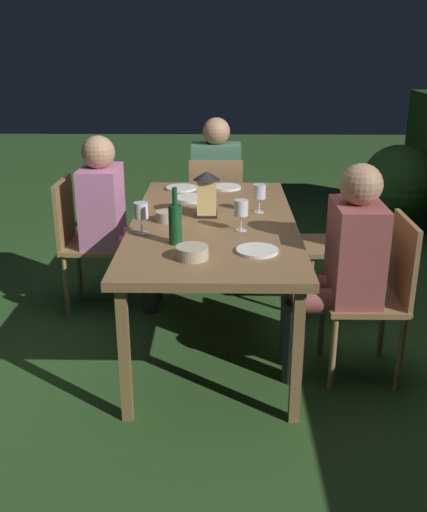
% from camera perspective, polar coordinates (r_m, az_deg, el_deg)
% --- Properties ---
extents(ground_plane, '(16.00, 16.00, 0.00)m').
position_cam_1_polar(ground_plane, '(3.65, 0.00, -7.60)').
color(ground_plane, '#2D5123').
extents(dining_table, '(1.86, 0.93, 0.74)m').
position_cam_1_polar(dining_table, '(3.39, 0.00, 2.67)').
color(dining_table, olive).
rests_on(dining_table, ground).
extents(chair_head_near, '(0.40, 0.42, 0.87)m').
position_cam_1_polar(chair_head_near, '(4.57, 0.24, 4.81)').
color(chair_head_near, '#937047').
rests_on(chair_head_near, ground).
extents(person_in_green, '(0.48, 0.38, 1.15)m').
position_cam_1_polar(person_in_green, '(4.72, 0.28, 7.22)').
color(person_in_green, '#4C7A5B').
rests_on(person_in_green, ground).
extents(chair_side_right_a, '(0.42, 0.40, 0.87)m').
position_cam_1_polar(chair_side_right_a, '(3.93, 12.72, 1.66)').
color(chair_side_right_a, '#937047').
rests_on(chair_side_right_a, ground).
extents(chair_side_left_a, '(0.42, 0.40, 0.87)m').
position_cam_1_polar(chair_side_left_a, '(3.95, -12.44, 1.79)').
color(chair_side_left_a, '#937047').
rests_on(chair_side_left_a, ground).
extents(person_in_pink, '(0.38, 0.47, 1.15)m').
position_cam_1_polar(person_in_pink, '(3.86, -9.78, 3.92)').
color(person_in_pink, '#C675A3').
rests_on(person_in_pink, ground).
extents(chair_side_right_b, '(0.42, 0.40, 0.87)m').
position_cam_1_polar(chair_side_right_b, '(3.17, 15.61, -3.22)').
color(chair_side_right_b, '#937047').
rests_on(chair_side_right_b, ground).
extents(person_in_rust, '(0.38, 0.47, 1.15)m').
position_cam_1_polar(person_in_rust, '(3.07, 12.34, -0.65)').
color(person_in_rust, '#9E4C47').
rests_on(person_in_rust, ground).
extents(lantern_centerpiece, '(0.15, 0.15, 0.27)m').
position_cam_1_polar(lantern_centerpiece, '(3.41, -0.66, 6.30)').
color(lantern_centerpiece, black).
rests_on(lantern_centerpiece, dining_table).
extents(green_bottle_on_table, '(0.07, 0.07, 0.29)m').
position_cam_1_polar(green_bottle_on_table, '(2.95, -3.73, 3.23)').
color(green_bottle_on_table, '#144723').
rests_on(green_bottle_on_table, dining_table).
extents(wine_glass_a, '(0.08, 0.08, 0.17)m').
position_cam_1_polar(wine_glass_a, '(3.13, -7.04, 4.25)').
color(wine_glass_a, silver).
rests_on(wine_glass_a, dining_table).
extents(wine_glass_b, '(0.08, 0.08, 0.17)m').
position_cam_1_polar(wine_glass_b, '(3.50, 4.48, 6.11)').
color(wine_glass_b, silver).
rests_on(wine_glass_b, dining_table).
extents(wine_glass_c, '(0.08, 0.08, 0.17)m').
position_cam_1_polar(wine_glass_c, '(3.16, 2.70, 4.54)').
color(wine_glass_c, silver).
rests_on(wine_glass_c, dining_table).
extents(plate_a, '(0.23, 0.23, 0.01)m').
position_cam_1_polar(plate_a, '(3.81, -2.02, 5.63)').
color(plate_a, white).
rests_on(plate_a, dining_table).
extents(plate_b, '(0.21, 0.21, 0.01)m').
position_cam_1_polar(plate_b, '(4.08, -3.13, 6.61)').
color(plate_b, white).
rests_on(plate_b, dining_table).
extents(plate_c, '(0.21, 0.21, 0.01)m').
position_cam_1_polar(plate_c, '(2.87, 4.25, 0.54)').
color(plate_c, white).
rests_on(plate_c, dining_table).
extents(plate_d, '(0.21, 0.21, 0.01)m').
position_cam_1_polar(plate_d, '(4.10, 1.20, 6.69)').
color(plate_d, white).
rests_on(plate_d, dining_table).
extents(bowl_olives, '(0.13, 0.13, 0.06)m').
position_cam_1_polar(bowl_olives, '(3.35, -4.50, 3.90)').
color(bowl_olives, '#BCAD8E').
rests_on(bowl_olives, dining_table).
extents(bowl_bread, '(0.16, 0.16, 0.06)m').
position_cam_1_polar(bowl_bread, '(2.77, -2.10, 0.40)').
color(bowl_bread, '#BCAD8E').
rests_on(bowl_bread, dining_table).
extents(potted_plant_by_hedge, '(0.63, 0.63, 0.85)m').
position_cam_1_polar(potted_plant_by_hedge, '(5.45, 17.42, 6.67)').
color(potted_plant_by_hedge, brown).
rests_on(potted_plant_by_hedge, ground).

